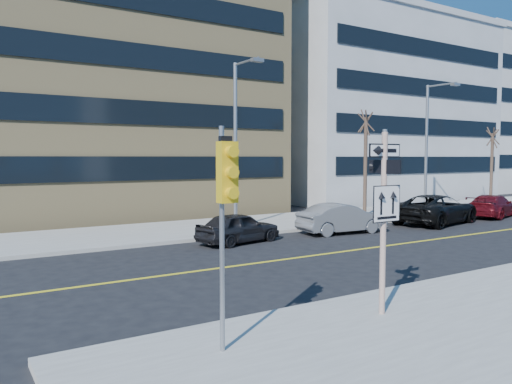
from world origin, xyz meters
TOP-DOWN VIEW (x-y plane):
  - ground at (0.00, 0.00)m, footprint 120.00×120.00m
  - far_sidewalk at (18.00, 12.00)m, footprint 66.00×6.00m
  - road_centerline at (12.00, 4.00)m, footprint 40.00×0.14m
  - sign_pole at (0.00, -2.51)m, footprint 0.92×0.92m
  - traffic_signal at (-4.00, -2.66)m, footprint 0.32×0.45m
  - parked_car_a at (2.32, 7.82)m, footprint 2.28×4.06m
  - parked_car_b at (7.81, 7.52)m, footprint 1.94×4.45m
  - parked_car_c at (14.45, 7.38)m, footprint 3.72×6.12m
  - parked_car_d at (19.78, 7.49)m, footprint 3.14×5.04m
  - streetlight_a at (4.00, 10.76)m, footprint 0.55×2.25m
  - streetlight_b at (18.00, 10.76)m, footprint 0.55×2.25m
  - street_tree_west at (13.00, 11.30)m, footprint 1.80×1.80m
  - street_tree_east at (26.00, 11.60)m, footprint 1.80×1.80m
  - building_brick at (2.00, 25.00)m, footprint 18.00×18.00m
  - building_grey_mid at (24.00, 24.00)m, footprint 20.00×16.00m
  - building_grey_far at (45.00, 27.00)m, footprint 18.00×18.00m

SIDE VIEW (x-z plane):
  - ground at x=0.00m, z-range 0.00..0.00m
  - road_centerline at x=12.00m, z-range 0.00..0.01m
  - far_sidewalk at x=18.00m, z-range 0.00..0.15m
  - parked_car_a at x=2.32m, z-range 0.00..1.30m
  - parked_car_d at x=19.78m, z-range 0.00..1.36m
  - parked_car_b at x=7.81m, z-range 0.00..1.42m
  - parked_car_c at x=14.45m, z-range 0.00..1.59m
  - sign_pole at x=0.00m, z-range 0.41..4.47m
  - traffic_signal at x=-4.00m, z-range 1.03..5.03m
  - streetlight_a at x=4.00m, z-range 0.76..8.76m
  - streetlight_b at x=18.00m, z-range 0.76..8.76m
  - street_tree_east at x=26.00m, z-range 2.07..7.82m
  - street_tree_west at x=13.00m, z-range 2.35..8.70m
  - building_grey_mid at x=24.00m, z-range 0.00..15.00m
  - building_grey_far at x=45.00m, z-range 0.00..16.00m
  - building_brick at x=2.00m, z-range 0.00..18.00m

